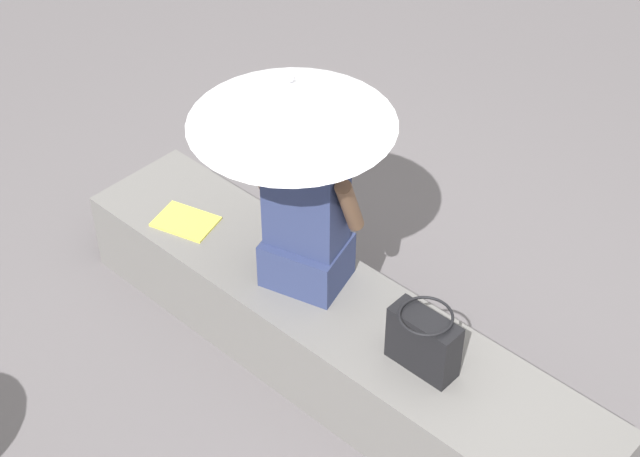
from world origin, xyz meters
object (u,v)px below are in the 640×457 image
person_seated (306,210)px  handbag_black (424,341)px  magazine (186,222)px  parasol (292,103)px

person_seated → handbag_black: person_seated is taller
magazine → parasol: bearing=-8.2°
person_seated → magazine: size_ratio=3.21×
magazine → handbag_black: bearing=-14.1°
person_seated → parasol: 0.52m
handbag_black → magazine: (-1.37, -0.05, -0.13)m
person_seated → handbag_black: bearing=-4.9°
person_seated → magazine: 0.79m
parasol → magazine: (-0.63, -0.09, -0.90)m
parasol → handbag_black: size_ratio=3.49×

